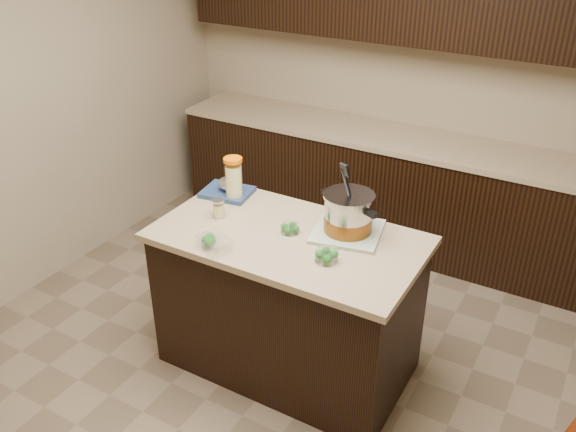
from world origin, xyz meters
TOP-DOWN VIEW (x-y plane):
  - ground_plane at (0.00, 0.00)m, footprint 4.00×4.00m
  - room_shell at (0.00, 0.00)m, footprint 4.04×4.04m
  - back_cabinets at (0.00, 1.74)m, footprint 3.60×0.63m
  - island at (0.00, 0.00)m, footprint 1.46×0.81m
  - dish_towel at (0.27, 0.18)m, footprint 0.43×0.43m
  - stock_pot at (0.27, 0.18)m, footprint 0.38×0.35m
  - lemonade_pitcher at (-0.49, 0.21)m, footprint 0.14×0.14m
  - mason_jar at (-0.45, -0.01)m, footprint 0.08×0.08m
  - broccoli_tub_left at (-0.01, 0.03)m, footprint 0.12×0.12m
  - broccoli_tub_right at (0.30, -0.12)m, footprint 0.14×0.14m
  - broccoli_tub_rect at (-0.27, -0.31)m, footprint 0.21×0.18m
  - blue_tray at (-0.56, 0.24)m, footprint 0.32×0.27m

SIDE VIEW (x-z plane):
  - ground_plane at x=0.00m, z-range 0.00..0.00m
  - island at x=0.00m, z-range 0.00..0.90m
  - dish_towel at x=0.27m, z-range 0.90..0.92m
  - broccoli_tub_left at x=-0.01m, z-range 0.90..0.95m
  - broccoli_tub_right at x=0.30m, z-range 0.90..0.96m
  - broccoli_tub_rect at x=-0.27m, z-range 0.90..0.96m
  - blue_tray at x=-0.56m, z-range 0.88..0.99m
  - back_cabinets at x=0.00m, z-range -0.22..2.10m
  - mason_jar at x=-0.45m, z-range 0.89..1.01m
  - stock_pot at x=0.27m, z-range 0.82..1.21m
  - lemonade_pitcher at x=-0.49m, z-range 0.89..1.16m
  - room_shell at x=0.00m, z-range 0.35..3.07m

